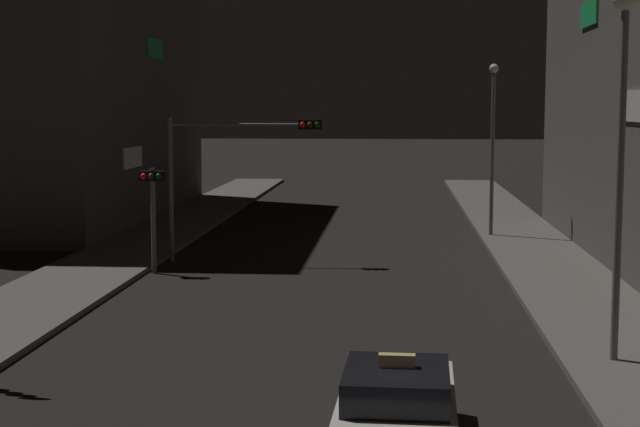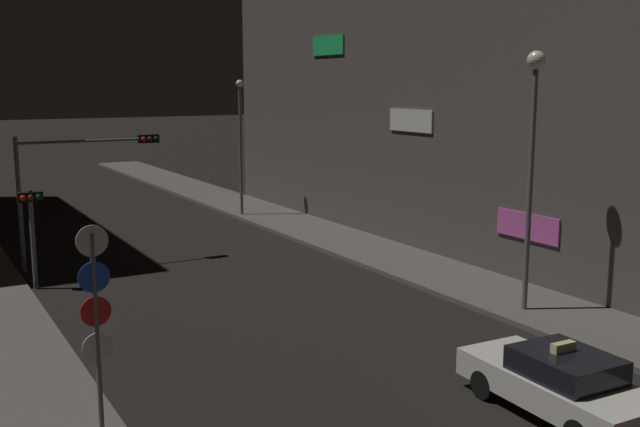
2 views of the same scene
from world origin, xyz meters
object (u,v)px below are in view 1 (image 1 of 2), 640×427
object	(u,v)px
taxi	(397,409)
street_lamp_near_block	(622,103)
traffic_light_overhead	(232,155)
street_lamp_far_block	(493,134)
traffic_light_left_kerb	(153,198)

from	to	relation	value
taxi	street_lamp_near_block	distance (m)	8.47
traffic_light_overhead	street_lamp_far_block	size ratio (longest dim) A/B	0.77
street_lamp_far_block	traffic_light_overhead	bearing A→B (deg)	-145.27
street_lamp_far_block	taxi	bearing A→B (deg)	-98.77
street_lamp_near_block	traffic_light_overhead	bearing A→B (deg)	128.45
taxi	traffic_light_overhead	xyz separation A→B (m)	(-5.67, 18.22, 2.95)
traffic_light_overhead	street_lamp_near_block	xyz separation A→B (m)	(10.15, -12.79, 1.76)
traffic_light_overhead	taxi	bearing A→B (deg)	-72.71
traffic_light_left_kerb	street_lamp_far_block	bearing A→B (deg)	38.03
taxi	street_lamp_near_block	world-z (taller)	street_lamp_near_block
traffic_light_overhead	street_lamp_far_block	bearing A→B (deg)	34.73
taxi	traffic_light_left_kerb	size ratio (longest dim) A/B	1.32
taxi	traffic_light_overhead	distance (m)	19.31
traffic_light_left_kerb	street_lamp_far_block	xyz separation A→B (m)	(11.63, 9.10, 1.78)
taxi	traffic_light_overhead	world-z (taller)	traffic_light_overhead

